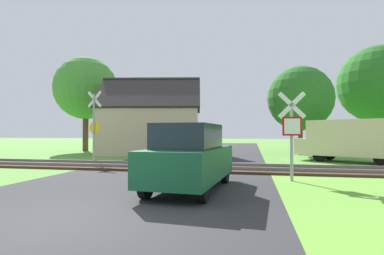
# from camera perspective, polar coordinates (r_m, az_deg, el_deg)

# --- Properties ---
(ground_plane) EXTENTS (160.00, 160.00, 0.00)m
(ground_plane) POSITION_cam_1_polar(r_m,az_deg,el_deg) (5.64, -25.34, -16.80)
(ground_plane) COLOR #5B933D
(road_asphalt) EXTENTS (7.80, 80.00, 0.01)m
(road_asphalt) POSITION_cam_1_polar(r_m,az_deg,el_deg) (7.30, -15.65, -13.18)
(road_asphalt) COLOR #2D2D30
(road_asphalt) RESTS_ON ground
(rail_track) EXTENTS (60.00, 2.60, 0.22)m
(rail_track) POSITION_cam_1_polar(r_m,az_deg,el_deg) (13.08, -3.04, -7.58)
(rail_track) COLOR #422D1E
(rail_track) RESTS_ON ground
(stop_sign_near) EXTENTS (0.88, 0.17, 2.87)m
(stop_sign_near) POSITION_cam_1_polar(r_m,az_deg,el_deg) (10.08, 18.47, -0.46)
(stop_sign_near) COLOR #9E9EA5
(stop_sign_near) RESTS_ON ground
(crossing_sign_far) EXTENTS (0.87, 0.19, 3.75)m
(crossing_sign_far) POSITION_cam_1_polar(r_m,az_deg,el_deg) (16.43, -18.16, 0.84)
(crossing_sign_far) COLOR #9E9EA5
(crossing_sign_far) RESTS_ON ground
(house) EXTENTS (8.10, 6.73, 5.69)m
(house) POSITION_cam_1_polar(r_m,az_deg,el_deg) (22.47, -7.74, -0.22)
(house) COLOR #C6B293
(house) RESTS_ON ground
(tree_far) EXTENTS (6.34, 6.34, 8.76)m
(tree_far) POSITION_cam_1_polar(r_m,az_deg,el_deg) (29.32, 31.92, 7.02)
(tree_far) COLOR #513823
(tree_far) RESTS_ON ground
(tree_left) EXTENTS (5.34, 5.34, 8.08)m
(tree_left) POSITION_cam_1_polar(r_m,az_deg,el_deg) (27.51, -19.57, 7.03)
(tree_left) COLOR #513823
(tree_left) RESTS_ON ground
(tree_right) EXTENTS (4.57, 4.57, 6.29)m
(tree_right) POSITION_cam_1_polar(r_m,az_deg,el_deg) (22.70, 19.91, 5.21)
(tree_right) COLOR #513823
(tree_right) RESTS_ON ground
(mail_truck) EXTENTS (5.15, 4.11, 2.24)m
(mail_truck) POSITION_cam_1_polar(r_m,az_deg,el_deg) (17.88, 27.73, -1.92)
(mail_truck) COLOR beige
(mail_truck) RESTS_ON ground
(parked_car) EXTENTS (1.98, 4.13, 1.78)m
(parked_car) POSITION_cam_1_polar(r_m,az_deg,el_deg) (8.12, -0.33, -5.63)
(parked_car) COLOR #144C2D
(parked_car) RESTS_ON ground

